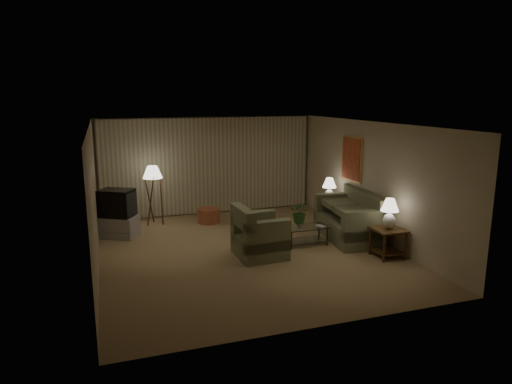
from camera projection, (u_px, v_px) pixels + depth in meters
ground at (246, 250)px, 9.81m from camera, size 7.00×7.00×0.00m
room_shell at (227, 161)px, 10.85m from camera, size 6.04×7.02×2.72m
sofa at (348, 220)px, 10.55m from camera, size 2.22×1.47×0.88m
armchair at (260, 236)px, 9.39m from camera, size 1.08×1.03×0.85m
side_table_near at (388, 237)px, 9.35m from camera, size 0.61×0.61×0.60m
side_table_far at (329, 209)px, 11.76m from camera, size 0.50×0.42×0.60m
table_lamp_near at (390, 211)px, 9.23m from camera, size 0.37×0.37×0.64m
table_lamp_far at (329, 187)px, 11.64m from camera, size 0.36×0.36×0.62m
coffee_table at (306, 233)px, 10.14m from camera, size 1.00×0.55×0.41m
tv_cabinet at (118, 227)px, 10.71m from camera, size 1.35×1.31×0.50m
crt_tv at (117, 203)px, 10.59m from camera, size 1.21×1.18×0.64m
floor_lamp at (153, 194)px, 11.64m from camera, size 0.50×0.50×1.53m
ottoman at (209, 216)px, 11.92m from camera, size 0.75×0.75×0.38m
vase at (300, 224)px, 10.05m from camera, size 0.15×0.15×0.15m
flowers at (300, 210)px, 9.98m from camera, size 0.55×0.51×0.50m
book at (318, 227)px, 10.09m from camera, size 0.23×0.26×0.02m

